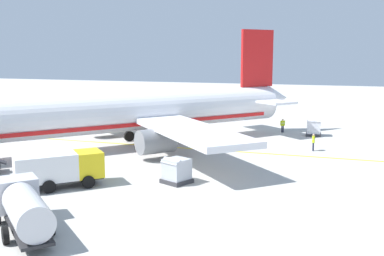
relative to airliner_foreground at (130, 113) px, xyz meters
The scene contains 9 objects.
airliner_foreground is the anchor object (origin of this frame).
service_truck_fuel 22.65m from the airliner_foreground, 168.49° to the right, with size 5.91×6.24×2.40m.
service_truck_baggage 14.70m from the airliner_foreground, behind, with size 5.69×5.76×2.45m.
cargo_container_near 20.91m from the airliner_foreground, 55.16° to the right, with size 1.77×1.77×2.07m.
cargo_container_mid 14.27m from the airliner_foreground, 140.85° to the right, with size 2.38×2.38×1.91m.
crew_marshaller 8.72m from the airliner_foreground, 46.76° to the right, with size 0.40×0.58×1.67m.
crew_loader_left 18.89m from the airliner_foreground, 45.80° to the right, with size 0.46×0.51×1.61m.
crew_supervisor 18.06m from the airliner_foreground, 78.61° to the right, with size 0.62×0.29×1.65m.
apron_guide_line 5.80m from the airliner_foreground, 79.26° to the right, with size 0.30×60.00×0.01m, color yellow.
Camera 1 is at (-17.21, -3.96, 9.35)m, focal length 43.17 mm.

